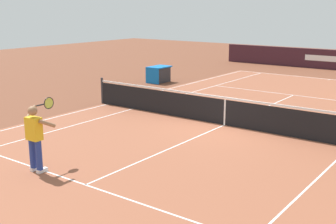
% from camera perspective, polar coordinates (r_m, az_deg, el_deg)
% --- Properties ---
extents(ground_plane, '(60.00, 60.00, 0.00)m').
position_cam_1_polar(ground_plane, '(15.03, 7.39, -1.70)').
color(ground_plane, brown).
extents(court_slab, '(24.20, 11.40, 0.00)m').
position_cam_1_polar(court_slab, '(15.03, 7.39, -1.69)').
color(court_slab, '#935138').
rests_on(court_slab, ground_plane).
extents(court_line_markings, '(23.85, 11.05, 0.01)m').
position_cam_1_polar(court_line_markings, '(15.02, 7.39, -1.68)').
color(court_line_markings, white).
rests_on(court_line_markings, ground_plane).
extents(tennis_net, '(0.10, 11.70, 1.08)m').
position_cam_1_polar(tennis_net, '(14.90, 7.45, 0.13)').
color(tennis_net, '#2D2D33').
rests_on(tennis_net, ground_plane).
extents(tennis_player_near, '(1.05, 0.78, 1.70)m').
position_cam_1_polar(tennis_player_near, '(10.99, -16.95, -2.90)').
color(tennis_player_near, navy).
rests_on(tennis_player_near, ground_plane).
extents(tennis_ball, '(0.07, 0.07, 0.07)m').
position_cam_1_polar(tennis_ball, '(18.96, 10.37, 1.50)').
color(tennis_ball, '#CCE01E').
rests_on(tennis_ball, ground_plane).
extents(equipment_cart_tarped, '(1.25, 0.84, 0.85)m').
position_cam_1_polar(equipment_cart_tarped, '(23.29, -1.21, 4.97)').
color(equipment_cart_tarped, '#2D2D33').
rests_on(equipment_cart_tarped, ground_plane).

